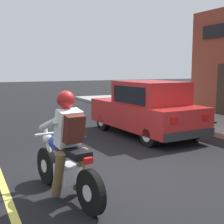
{
  "coord_description": "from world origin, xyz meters",
  "views": [
    {
      "loc": [
        -2.31,
        -4.71,
        1.95
      ],
      "look_at": [
        0.72,
        1.6,
        0.95
      ],
      "focal_mm": 50.0,
      "sensor_mm": 36.0,
      "label": 1
    }
  ],
  "objects": [
    {
      "name": "ground_plane",
      "position": [
        0.0,
        0.0,
        0.0
      ],
      "size": [
        80.0,
        80.0,
        0.0
      ],
      "primitive_type": "plane",
      "color": "black"
    },
    {
      "name": "sidewalk_curb",
      "position": [
        5.37,
        3.0,
        0.07
      ],
      "size": [
        2.6,
        22.0,
        0.14
      ],
      "primitive_type": "cube",
      "color": "#9E9B93",
      "rests_on": "ground"
    },
    {
      "name": "motorcycle_with_rider",
      "position": [
        -0.98,
        -0.37,
        0.68
      ],
      "size": [
        0.68,
        2.01,
        1.62
      ],
      "color": "black",
      "rests_on": "ground"
    },
    {
      "name": "car_hatchback",
      "position": [
        2.42,
        2.88,
        0.77
      ],
      "size": [
        1.9,
        3.89,
        1.57
      ],
      "color": "black",
      "rests_on": "ground"
    },
    {
      "name": "traffic_cone",
      "position": [
        4.96,
        3.05,
        0.43
      ],
      "size": [
        0.36,
        0.36,
        0.6
      ],
      "color": "black",
      "rests_on": "sidewalk_curb"
    }
  ]
}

